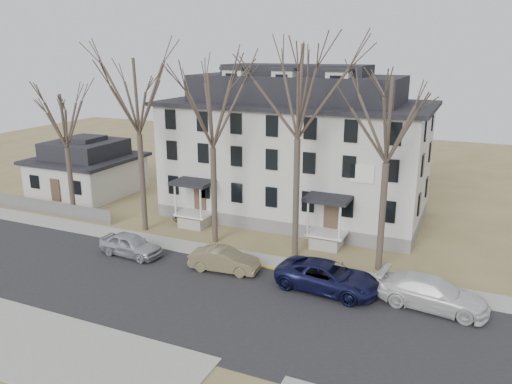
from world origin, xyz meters
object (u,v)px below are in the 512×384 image
at_px(boarding_house, 295,150).
at_px(small_house, 87,170).
at_px(car_tan, 224,260).
at_px(bicycle_right, 179,217).
at_px(tree_mid_left, 212,105).
at_px(tree_center, 299,85).
at_px(tree_mid_right, 390,114).
at_px(tree_bungalow, 64,117).
at_px(car_white, 433,294).
at_px(tree_far_left, 137,91).
at_px(car_silver, 131,245).
at_px(bicycle_left, 189,216).
at_px(car_navy, 328,277).

relative_size(boarding_house, small_house, 2.39).
height_order(boarding_house, car_tan, boarding_house).
distance_m(small_house, bicycle_right, 13.43).
xyz_separation_m(boarding_house, tree_mid_left, (-3.00, -8.15, 4.22)).
distance_m(boarding_house, tree_mid_left, 9.66).
xyz_separation_m(tree_center, bicycle_right, (-10.31, 2.13, -10.55)).
height_order(tree_mid_left, tree_mid_right, same).
distance_m(tree_bungalow, car_white, 29.15).
xyz_separation_m(tree_far_left, tree_mid_right, (17.50, 0.00, -0.74)).
xyz_separation_m(tree_mid_left, tree_mid_right, (11.50, 0.00, 0.00)).
xyz_separation_m(car_silver, car_white, (18.82, 0.78, 0.07)).
xyz_separation_m(tree_mid_right, car_tan, (-8.61, -4.12, -8.89)).
distance_m(tree_bungalow, bicycle_right, 11.73).
distance_m(small_house, car_silver, 17.02).
bearing_deg(car_tan, tree_far_left, 58.80).
distance_m(car_silver, bicycle_left, 7.39).
distance_m(boarding_house, car_navy, 14.53).
relative_size(tree_far_left, tree_mid_right, 1.08).
distance_m(tree_center, bicycle_right, 14.91).
bearing_deg(car_tan, bicycle_right, 42.70).
xyz_separation_m(tree_center, car_white, (8.97, -3.73, -10.27)).
bearing_deg(tree_mid_right, car_tan, -154.41).
relative_size(tree_mid_right, tree_bungalow, 1.18).
height_order(tree_far_left, tree_mid_right, tree_far_left).
distance_m(tree_center, tree_bungalow, 19.23).
height_order(boarding_house, car_white, boarding_house).
height_order(tree_mid_right, car_tan, tree_mid_right).
bearing_deg(tree_center, car_navy, -50.00).
height_order(tree_bungalow, car_white, tree_bungalow).
bearing_deg(tree_mid_left, boarding_house, 69.80).
distance_m(tree_bungalow, car_silver, 12.59).
height_order(tree_far_left, car_silver, tree_far_left).
xyz_separation_m(small_house, car_silver, (13.15, -10.71, -1.50)).
height_order(tree_center, car_navy, tree_center).
bearing_deg(car_tan, tree_center, -43.33).
distance_m(boarding_house, car_silver, 15.13).
distance_m(small_house, tree_center, 25.41).
relative_size(tree_center, tree_bungalow, 1.36).
distance_m(tree_bungalow, car_tan, 18.01).
height_order(boarding_house, bicycle_right, boarding_house).
bearing_deg(tree_mid_left, car_navy, -23.35).
height_order(car_navy, bicycle_left, car_navy).
height_order(boarding_house, tree_mid_left, tree_mid_left).
bearing_deg(car_navy, bicycle_left, 67.91).
xyz_separation_m(small_house, tree_mid_left, (17.00, -6.20, 7.35)).
relative_size(boarding_house, bicycle_left, 10.95).
distance_m(tree_center, car_navy, 11.56).
bearing_deg(tree_bungalow, small_house, 122.84).
relative_size(boarding_house, tree_mid_right, 1.63).
height_order(tree_far_left, tree_center, tree_center).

